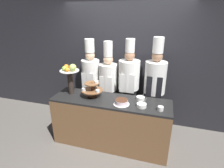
{
  "coord_description": "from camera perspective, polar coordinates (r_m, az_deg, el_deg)",
  "views": [
    {
      "loc": [
        0.79,
        -2.26,
        2.23
      ],
      "look_at": [
        0.0,
        0.39,
        1.15
      ],
      "focal_mm": 28.0,
      "sensor_mm": 36.0,
      "label": 1
    }
  ],
  "objects": [
    {
      "name": "cake_round",
      "position": [
        2.83,
        3.09,
        -5.9
      ],
      "size": [
        0.26,
        0.26,
        0.08
      ],
      "color": "white",
      "rests_on": "buffet_counter"
    },
    {
      "name": "ground_plane",
      "position": [
        3.27,
        -2.11,
        -21.65
      ],
      "size": [
        14.0,
        14.0,
        0.0
      ],
      "primitive_type": "plane",
      "color": "#5B5651"
    },
    {
      "name": "chef_center_left",
      "position": [
        3.54,
        -1.22,
        0.26
      ],
      "size": [
        0.36,
        0.36,
        1.79
      ],
      "color": "black",
      "rests_on": "ground_plane"
    },
    {
      "name": "chef_center_right",
      "position": [
        3.43,
        5.48,
        0.23
      ],
      "size": [
        0.4,
        0.4,
        1.85
      ],
      "color": "#28282D",
      "rests_on": "ground_plane"
    },
    {
      "name": "tiered_stand",
      "position": [
        3.07,
        -6.47,
        -1.56
      ],
      "size": [
        0.38,
        0.38,
        0.29
      ],
      "color": "brown",
      "rests_on": "buffet_counter"
    },
    {
      "name": "fruit_pedestal",
      "position": [
        3.17,
        -13.5,
        3.11
      ],
      "size": [
        0.34,
        0.34,
        0.57
      ],
      "color": "#2D231E",
      "rests_on": "buffet_counter"
    },
    {
      "name": "chef_left",
      "position": [
        3.66,
        -6.84,
        1.39
      ],
      "size": [
        0.37,
        0.37,
        1.82
      ],
      "color": "#28282D",
      "rests_on": "ground_plane"
    },
    {
      "name": "serving_bowl_far",
      "position": [
        3.01,
        9.29,
        -4.58
      ],
      "size": [
        0.14,
        0.14,
        0.16
      ],
      "color": "white",
      "rests_on": "buffet_counter"
    },
    {
      "name": "chef_right",
      "position": [
        3.37,
        13.72,
        -0.27
      ],
      "size": [
        0.39,
        0.39,
        1.9
      ],
      "color": "black",
      "rests_on": "ground_plane"
    },
    {
      "name": "wall_back",
      "position": [
        3.71,
        3.9,
        8.37
      ],
      "size": [
        10.0,
        0.06,
        2.8
      ],
      "color": "#232328",
      "rests_on": "ground_plane"
    },
    {
      "name": "serving_bowl_near",
      "position": [
        2.79,
        9.65,
        -6.86
      ],
      "size": [
        0.15,
        0.15,
        0.16
      ],
      "color": "white",
      "rests_on": "buffet_counter"
    },
    {
      "name": "cup_white",
      "position": [
        2.75,
        15.57,
        -7.73
      ],
      "size": [
        0.09,
        0.09,
        0.07
      ],
      "color": "white",
      "rests_on": "buffet_counter"
    },
    {
      "name": "buffet_counter",
      "position": [
        3.21,
        -0.52,
        -12.33
      ],
      "size": [
        2.04,
        0.59,
        0.9
      ],
      "color": "brown",
      "rests_on": "ground_plane"
    }
  ]
}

